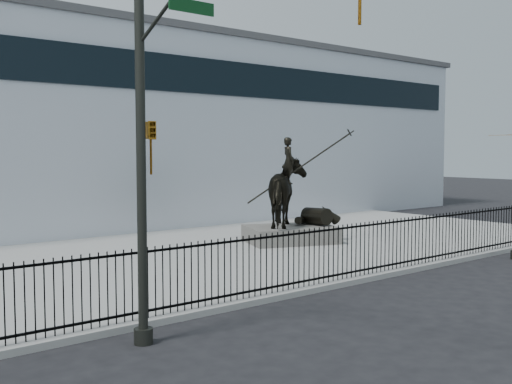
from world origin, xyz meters
TOP-DOWN VIEW (x-y plane):
  - ground at (0.00, 0.00)m, footprint 120.00×120.00m
  - plaza at (0.00, 7.00)m, footprint 30.00×12.00m
  - building at (0.00, 20.00)m, footprint 44.00×14.00m
  - picket_fence at (0.00, 1.25)m, footprint 22.10×0.10m
  - statue_plinth at (2.96, 7.01)m, footprint 3.86×3.26m
  - equestrian_statue at (3.02, 6.98)m, footprint 3.95×3.21m
  - traffic_signal_left at (-6.75, -0.62)m, footprint 1.52×4.84m

SIDE VIEW (x-z plane):
  - ground at x=0.00m, z-range 0.00..0.00m
  - plaza at x=0.00m, z-range 0.00..0.15m
  - statue_plinth at x=2.96m, z-range 0.15..0.76m
  - picket_fence at x=0.00m, z-range 0.15..1.65m
  - equestrian_statue at x=3.02m, z-range 0.27..3.83m
  - traffic_signal_left at x=-6.75m, z-range 0.53..7.53m
  - building at x=0.00m, z-range 0.00..9.00m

